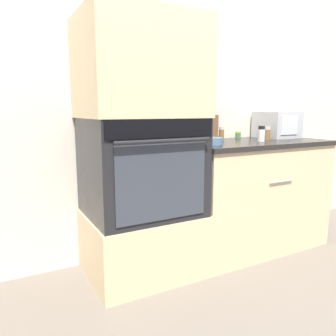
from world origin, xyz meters
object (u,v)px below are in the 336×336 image
condiment_jar_near (261,134)px  wall_oven (141,166)px  condiment_jar_far (238,135)px  condiment_jar_back (267,133)px  bowl (211,141)px  knife_block (207,128)px  condiment_jar_mid (221,134)px  microwave (277,125)px

condiment_jar_near → wall_oven: bearing=175.5°
condiment_jar_far → condiment_jar_back: condiment_jar_back is taller
wall_oven → bowl: wall_oven is taller
bowl → condiment_jar_far: size_ratio=2.57×
knife_block → condiment_jar_mid: 0.16m
bowl → wall_oven: bearing=170.1°
knife_block → condiment_jar_far: (0.40, 0.10, -0.07)m
knife_block → condiment_jar_near: (0.35, -0.22, -0.04)m
microwave → knife_block: size_ratio=1.25×
condiment_jar_mid → microwave: bearing=-2.6°
condiment_jar_mid → condiment_jar_far: size_ratio=1.78×
bowl → condiment_jar_far: bearing=32.5°
wall_oven → knife_block: knife_block is taller
condiment_jar_near → condiment_jar_mid: 0.31m
knife_block → bowl: 0.28m
bowl → condiment_jar_near: 0.48m
microwave → condiment_jar_mid: microwave is taller
bowl → condiment_jar_near: (0.47, 0.01, 0.03)m
knife_block → condiment_jar_far: size_ratio=4.06×
condiment_jar_back → condiment_jar_far: bearing=114.2°
bowl → microwave: bearing=14.4°
wall_oven → knife_block: 0.67m
condiment_jar_near → condiment_jar_far: bearing=81.3°
bowl → condiment_jar_back: (0.63, 0.10, 0.03)m
condiment_jar_far → condiment_jar_back: size_ratio=0.57×
wall_oven → microwave: microwave is taller
condiment_jar_back → microwave: bearing=26.9°
knife_block → microwave: bearing=-1.1°
bowl → condiment_jar_mid: bearing=41.6°
bowl → condiment_jar_near: size_ratio=1.31×
microwave → condiment_jar_mid: size_ratio=2.87×
condiment_jar_mid → wall_oven: bearing=-168.2°
condiment_jar_far → condiment_jar_back: bearing=-65.8°
wall_oven → bowl: bearing=-9.9°
bowl → condiment_jar_far: 0.62m
bowl → condiment_jar_back: 0.64m
knife_block → condiment_jar_back: bearing=-14.6°
wall_oven → condiment_jar_far: bearing=13.7°
wall_oven → condiment_jar_far: 1.06m
wall_oven → condiment_jar_back: (1.12, 0.02, 0.18)m
microwave → wall_oven: bearing=-174.3°
knife_block → condiment_jar_near: bearing=-32.8°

